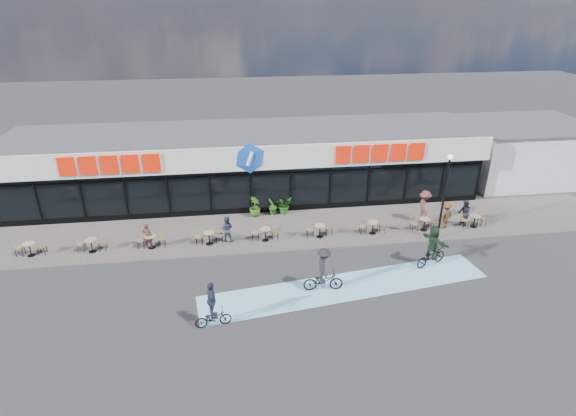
{
  "coord_description": "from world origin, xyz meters",
  "views": [
    {
      "loc": [
        -1.09,
        -18.67,
        12.52
      ],
      "look_at": [
        1.86,
        3.5,
        1.93
      ],
      "focal_mm": 28.0,
      "sensor_mm": 36.0,
      "label": 1
    }
  ],
  "objects_px": {
    "pedestrian_a": "(464,213)",
    "cyclist_b": "(432,249)",
    "lamp_post": "(445,190)",
    "potted_plant_right": "(284,205)",
    "potted_plant_mid": "(273,206)",
    "pedestrian_b": "(424,206)",
    "cyclist_a": "(323,273)",
    "patron_right": "(227,229)",
    "potted_plant_left": "(255,207)",
    "pedestrian_c": "(445,215)",
    "patron_left": "(148,236)",
    "bistro_set_0": "(30,247)"
  },
  "relations": [
    {
      "from": "patron_right",
      "to": "pedestrian_c",
      "type": "height_order",
      "value": "pedestrian_c"
    },
    {
      "from": "patron_right",
      "to": "cyclist_a",
      "type": "relative_size",
      "value": 0.68
    },
    {
      "from": "potted_plant_mid",
      "to": "pedestrian_b",
      "type": "height_order",
      "value": "pedestrian_b"
    },
    {
      "from": "potted_plant_mid",
      "to": "cyclist_b",
      "type": "xyz_separation_m",
      "value": [
        7.44,
        -6.67,
        0.28
      ]
    },
    {
      "from": "patron_left",
      "to": "pedestrian_a",
      "type": "xyz_separation_m",
      "value": [
        18.18,
        0.23,
        0.07
      ]
    },
    {
      "from": "pedestrian_a",
      "to": "patron_right",
      "type": "bearing_deg",
      "value": -79.66
    },
    {
      "from": "potted_plant_right",
      "to": "pedestrian_a",
      "type": "distance_m",
      "value": 10.82
    },
    {
      "from": "lamp_post",
      "to": "potted_plant_mid",
      "type": "height_order",
      "value": "lamp_post"
    },
    {
      "from": "bistro_set_0",
      "to": "cyclist_b",
      "type": "xyz_separation_m",
      "value": [
        20.57,
        -3.57,
        0.4
      ]
    },
    {
      "from": "patron_left",
      "to": "pedestrian_a",
      "type": "distance_m",
      "value": 18.18
    },
    {
      "from": "potted_plant_mid",
      "to": "pedestrian_c",
      "type": "distance_m",
      "value": 10.3
    },
    {
      "from": "lamp_post",
      "to": "potted_plant_mid",
      "type": "distance_m",
      "value": 10.16
    },
    {
      "from": "potted_plant_mid",
      "to": "pedestrian_a",
      "type": "distance_m",
      "value": 11.47
    },
    {
      "from": "potted_plant_mid",
      "to": "pedestrian_a",
      "type": "relative_size",
      "value": 0.71
    },
    {
      "from": "pedestrian_b",
      "to": "potted_plant_right",
      "type": "bearing_deg",
      "value": 88.21
    },
    {
      "from": "pedestrian_b",
      "to": "cyclist_b",
      "type": "relative_size",
      "value": 0.89
    },
    {
      "from": "pedestrian_b",
      "to": "cyclist_b",
      "type": "bearing_deg",
      "value": 175.19
    },
    {
      "from": "cyclist_b",
      "to": "potted_plant_left",
      "type": "bearing_deg",
      "value": 142.0
    },
    {
      "from": "lamp_post",
      "to": "patron_left",
      "type": "relative_size",
      "value": 3.37
    },
    {
      "from": "lamp_post",
      "to": "potted_plant_right",
      "type": "distance_m",
      "value": 9.62
    },
    {
      "from": "cyclist_a",
      "to": "pedestrian_c",
      "type": "bearing_deg",
      "value": 31.1
    },
    {
      "from": "potted_plant_mid",
      "to": "patron_left",
      "type": "distance_m",
      "value": 7.75
    },
    {
      "from": "pedestrian_a",
      "to": "patron_left",
      "type": "bearing_deg",
      "value": -79.24
    },
    {
      "from": "lamp_post",
      "to": "potted_plant_left",
      "type": "height_order",
      "value": "lamp_post"
    },
    {
      "from": "potted_plant_right",
      "to": "potted_plant_left",
      "type": "bearing_deg",
      "value": -173.98
    },
    {
      "from": "pedestrian_c",
      "to": "cyclist_a",
      "type": "bearing_deg",
      "value": 7.41
    },
    {
      "from": "pedestrian_a",
      "to": "cyclist_a",
      "type": "bearing_deg",
      "value": -51.57
    },
    {
      "from": "patron_left",
      "to": "cyclist_a",
      "type": "distance_m",
      "value": 9.94
    },
    {
      "from": "pedestrian_b",
      "to": "pedestrian_c",
      "type": "bearing_deg",
      "value": -126.76
    },
    {
      "from": "pedestrian_a",
      "to": "pedestrian_c",
      "type": "xyz_separation_m",
      "value": [
        -1.26,
        -0.16,
        0.02
      ]
    },
    {
      "from": "patron_left",
      "to": "pedestrian_b",
      "type": "bearing_deg",
      "value": -163.45
    },
    {
      "from": "pedestrian_a",
      "to": "cyclist_b",
      "type": "distance_m",
      "value": 5.25
    },
    {
      "from": "cyclist_a",
      "to": "pedestrian_a",
      "type": "bearing_deg",
      "value": 28.4
    },
    {
      "from": "patron_right",
      "to": "lamp_post",
      "type": "bearing_deg",
      "value": -171.06
    },
    {
      "from": "bistro_set_0",
      "to": "pedestrian_b",
      "type": "relative_size",
      "value": 0.78
    },
    {
      "from": "cyclist_a",
      "to": "cyclist_b",
      "type": "xyz_separation_m",
      "value": [
        5.89,
        1.39,
        0.02
      ]
    },
    {
      "from": "potted_plant_mid",
      "to": "potted_plant_right",
      "type": "height_order",
      "value": "potted_plant_mid"
    },
    {
      "from": "potted_plant_left",
      "to": "potted_plant_right",
      "type": "bearing_deg",
      "value": 6.02
    },
    {
      "from": "bistro_set_0",
      "to": "cyclist_a",
      "type": "bearing_deg",
      "value": -18.69
    },
    {
      "from": "bistro_set_0",
      "to": "pedestrian_a",
      "type": "bearing_deg",
      "value": 0.46
    },
    {
      "from": "cyclist_a",
      "to": "patron_right",
      "type": "bearing_deg",
      "value": 130.8
    },
    {
      "from": "potted_plant_right",
      "to": "cyclist_a",
      "type": "height_order",
      "value": "cyclist_a"
    },
    {
      "from": "potted_plant_left",
      "to": "pedestrian_c",
      "type": "height_order",
      "value": "pedestrian_c"
    },
    {
      "from": "patron_right",
      "to": "cyclist_a",
      "type": "height_order",
      "value": "cyclist_a"
    },
    {
      "from": "pedestrian_b",
      "to": "cyclist_a",
      "type": "relative_size",
      "value": 0.89
    },
    {
      "from": "patron_left",
      "to": "cyclist_a",
      "type": "height_order",
      "value": "cyclist_a"
    },
    {
      "from": "patron_right",
      "to": "pedestrian_c",
      "type": "bearing_deg",
      "value": -165.7
    },
    {
      "from": "bistro_set_0",
      "to": "potted_plant_right",
      "type": "relative_size",
      "value": 1.39
    },
    {
      "from": "patron_right",
      "to": "pedestrian_b",
      "type": "relative_size",
      "value": 0.77
    },
    {
      "from": "pedestrian_b",
      "to": "lamp_post",
      "type": "bearing_deg",
      "value": -166.76
    }
  ]
}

